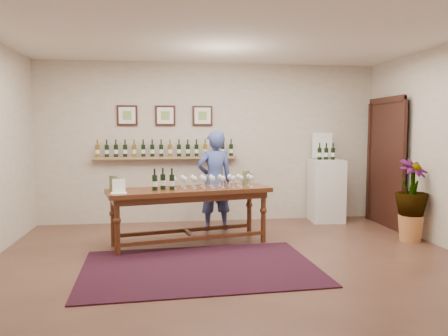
{
  "coord_description": "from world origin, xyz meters",
  "views": [
    {
      "loc": [
        -0.83,
        -5.22,
        1.63
      ],
      "look_at": [
        0.0,
        0.8,
        1.1
      ],
      "focal_mm": 35.0,
      "sensor_mm": 36.0,
      "label": 1
    }
  ],
  "objects": [
    {
      "name": "ground",
      "position": [
        0.0,
        0.0,
        0.0
      ],
      "size": [
        6.0,
        6.0,
        0.0
      ],
      "primitive_type": "plane",
      "color": "#4E3022",
      "rests_on": "ground"
    },
    {
      "name": "room_shell",
      "position": [
        2.11,
        1.86,
        1.12
      ],
      "size": [
        6.0,
        6.0,
        6.0
      ],
      "color": "beige",
      "rests_on": "ground"
    },
    {
      "name": "rug",
      "position": [
        -0.42,
        -0.2,
        0.01
      ],
      "size": [
        2.82,
        1.95,
        0.01
      ],
      "primitive_type": "cube",
      "rotation": [
        0.0,
        0.0,
        0.04
      ],
      "color": "#490E0D",
      "rests_on": "ground"
    },
    {
      "name": "tasting_table",
      "position": [
        -0.48,
        0.91,
        0.69
      ],
      "size": [
        2.38,
        1.18,
        0.81
      ],
      "rotation": [
        0.0,
        0.0,
        0.21
      ],
      "color": "#401D10",
      "rests_on": "ground"
    },
    {
      "name": "table_glasses",
      "position": [
        -0.14,
        1.0,
        0.9
      ],
      "size": [
        1.29,
        0.36,
        0.18
      ],
      "primitive_type": null,
      "rotation": [
        0.0,
        0.0,
        0.05
      ],
      "color": "silver",
      "rests_on": "tasting_table"
    },
    {
      "name": "table_bottles",
      "position": [
        -0.85,
        0.81,
        0.96
      ],
      "size": [
        0.29,
        0.18,
        0.29
      ],
      "primitive_type": null,
      "rotation": [
        0.0,
        0.0,
        0.08
      ],
      "color": "black",
      "rests_on": "tasting_table"
    },
    {
      "name": "pitcher_left",
      "position": [
        -1.5,
        0.72,
        0.92
      ],
      "size": [
        0.17,
        0.17,
        0.22
      ],
      "primitive_type": null,
      "rotation": [
        0.0,
        0.0,
        0.25
      ],
      "color": "#5D663F",
      "rests_on": "tasting_table"
    },
    {
      "name": "pitcher_right",
      "position": [
        0.39,
        1.19,
        0.92
      ],
      "size": [
        0.17,
        0.17,
        0.22
      ],
      "primitive_type": null,
      "rotation": [
        0.0,
        0.0,
        0.28
      ],
      "color": "#5D663F",
      "rests_on": "tasting_table"
    },
    {
      "name": "menu_card",
      "position": [
        -1.42,
        0.58,
        0.9
      ],
      "size": [
        0.22,
        0.18,
        0.18
      ],
      "primitive_type": "cube",
      "rotation": [
        0.0,
        0.0,
        0.16
      ],
      "color": "white",
      "rests_on": "tasting_table"
    },
    {
      "name": "display_pedestal",
      "position": [
        2.03,
        2.17,
        0.55
      ],
      "size": [
        0.59,
        0.59,
        1.11
      ],
      "primitive_type": "cube",
      "rotation": [
        0.0,
        0.0,
        -0.07
      ],
      "color": "silver",
      "rests_on": "ground"
    },
    {
      "name": "pedestal_bottles",
      "position": [
        2.01,
        2.16,
        1.24
      ],
      "size": [
        0.27,
        0.09,
        0.27
      ],
      "primitive_type": null,
      "rotation": [
        0.0,
        0.0,
        -0.07
      ],
      "color": "black",
      "rests_on": "display_pedestal"
    },
    {
      "name": "info_sign",
      "position": [
        2.0,
        2.34,
        1.35
      ],
      "size": [
        0.36,
        0.04,
        0.5
      ],
      "primitive_type": "cube",
      "rotation": [
        0.0,
        0.0,
        -0.07
      ],
      "color": "white",
      "rests_on": "display_pedestal"
    },
    {
      "name": "potted_plant",
      "position": [
        2.75,
        0.65,
        0.61
      ],
      "size": [
        0.72,
        0.72,
        1.04
      ],
      "rotation": [
        0.0,
        0.0,
        0.39
      ],
      "color": "#CA7F43",
      "rests_on": "ground"
    },
    {
      "name": "person",
      "position": [
        -0.02,
        1.76,
        0.81
      ],
      "size": [
        0.64,
        0.47,
        1.62
      ],
      "primitive_type": "imported",
      "rotation": [
        0.0,
        0.0,
        3.29
      ],
      "color": "#3A4989",
      "rests_on": "ground"
    }
  ]
}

